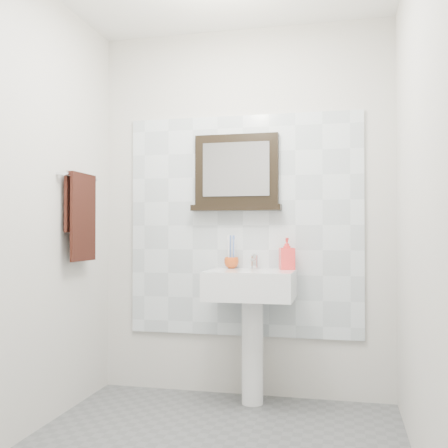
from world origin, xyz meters
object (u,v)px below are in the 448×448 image
(toothbrush_cup, at_px, (231,263))
(soap_dispenser, at_px, (287,253))
(pedestal_sink, at_px, (251,299))
(framed_mirror, at_px, (237,175))
(hand_towel, at_px, (81,210))

(toothbrush_cup, relative_size, soap_dispenser, 0.46)
(soap_dispenser, bearing_deg, pedestal_sink, -167.24)
(soap_dispenser, xyz_separation_m, framed_mirror, (-0.35, 0.07, 0.53))
(toothbrush_cup, bearing_deg, pedestal_sink, -42.19)
(pedestal_sink, relative_size, toothbrush_cup, 10.06)
(pedestal_sink, distance_m, soap_dispenser, 0.38)
(hand_towel, bearing_deg, pedestal_sink, 15.69)
(framed_mirror, bearing_deg, pedestal_sink, -54.74)
(framed_mirror, xyz_separation_m, hand_towel, (-0.90, -0.48, -0.25))
(toothbrush_cup, height_order, soap_dispenser, soap_dispenser)
(pedestal_sink, distance_m, framed_mirror, 0.85)
(soap_dispenser, bearing_deg, hand_towel, -178.08)
(soap_dispenser, bearing_deg, framed_mirror, 152.90)
(pedestal_sink, bearing_deg, framed_mirror, 125.26)
(framed_mirror, height_order, hand_towel, framed_mirror)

